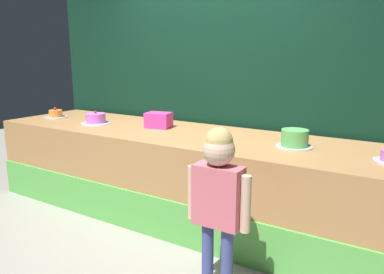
# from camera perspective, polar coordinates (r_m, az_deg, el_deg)

# --- Properties ---
(ground_plane) EXTENTS (12.00, 12.00, 0.00)m
(ground_plane) POSITION_cam_1_polar(r_m,az_deg,el_deg) (3.53, -6.27, -14.88)
(ground_plane) COLOR gray
(stage_platform) EXTENTS (4.34, 1.11, 0.87)m
(stage_platform) POSITION_cam_1_polar(r_m,az_deg,el_deg) (3.77, -1.34, -5.86)
(stage_platform) COLOR #B27F4C
(stage_platform) RESTS_ON ground_plane
(curtain_backdrop) EXTENTS (4.56, 0.08, 2.97)m
(curtain_backdrop) POSITION_cam_1_polar(r_m,az_deg,el_deg) (4.14, 3.60, 10.63)
(curtain_backdrop) COLOR black
(curtain_backdrop) RESTS_ON ground_plane
(child_figure) EXTENTS (0.46, 0.21, 1.18)m
(child_figure) POSITION_cam_1_polar(r_m,az_deg,el_deg) (2.42, 4.06, -8.23)
(child_figure) COLOR #3F4C8C
(child_figure) RESTS_ON ground_plane
(pink_box) EXTENTS (0.29, 0.24, 0.16)m
(pink_box) POSITION_cam_1_polar(r_m,az_deg,el_deg) (3.92, -5.18, 2.61)
(pink_box) COLOR #F33AA1
(pink_box) RESTS_ON stage_platform
(donut) EXTENTS (0.11, 0.11, 0.04)m
(donut) POSITION_cam_1_polar(r_m,az_deg,el_deg) (3.42, 3.36, 0.17)
(donut) COLOR #CC66D8
(donut) RESTS_ON stage_platform
(cake_far_left) EXTENTS (0.28, 0.28, 0.13)m
(cake_far_left) POSITION_cam_1_polar(r_m,az_deg,el_deg) (4.86, -20.29, 3.31)
(cake_far_left) COLOR silver
(cake_far_left) RESTS_ON stage_platform
(cake_center_left) EXTENTS (0.33, 0.33, 0.15)m
(cake_center_left) POSITION_cam_1_polar(r_m,az_deg,el_deg) (4.27, -14.63, 2.71)
(cake_center_left) COLOR silver
(cake_center_left) RESTS_ON stage_platform
(cake_center_right) EXTENTS (0.30, 0.30, 0.15)m
(cake_center_right) POSITION_cam_1_polar(r_m,az_deg,el_deg) (3.19, 15.55, -0.27)
(cake_center_right) COLOR silver
(cake_center_right) RESTS_ON stage_platform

